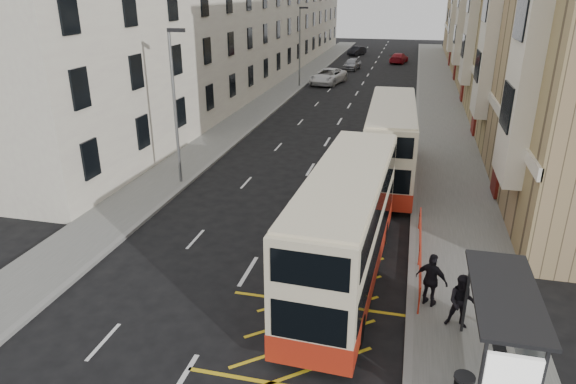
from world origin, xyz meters
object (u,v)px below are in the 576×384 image
(pedestrian_far, at_px, (432,280))
(car_silver, at_px, (352,64))
(street_lamp_far, at_px, (300,42))
(street_lamp_near, at_px, (175,100))
(bus_shelter, at_px, (510,325))
(pedestrian_mid, at_px, (462,302))
(car_dark, at_px, (357,51))
(white_van, at_px, (328,76))
(double_decker_rear, at_px, (390,142))
(double_decker_front, at_px, (345,227))
(car_red, at_px, (399,58))

(pedestrian_far, bearing_deg, car_silver, -55.04)
(car_silver, bearing_deg, street_lamp_far, -98.76)
(street_lamp_near, bearing_deg, bus_shelter, -40.14)
(bus_shelter, bearing_deg, street_lamp_far, 109.12)
(pedestrian_mid, bearing_deg, street_lamp_near, 149.26)
(bus_shelter, distance_m, street_lamp_near, 19.38)
(pedestrian_mid, xyz_separation_m, pedestrian_far, (-0.88, 1.02, 0.04))
(car_dark, bearing_deg, street_lamp_near, -72.05)
(car_silver, bearing_deg, pedestrian_mid, -72.47)
(street_lamp_near, distance_m, white_van, 33.03)
(street_lamp_near, relative_size, street_lamp_far, 1.00)
(street_lamp_near, relative_size, pedestrian_mid, 4.46)
(pedestrian_mid, height_order, car_silver, pedestrian_mid)
(pedestrian_far, bearing_deg, double_decker_rear, -55.25)
(double_decker_rear, bearing_deg, bus_shelter, -78.29)
(white_van, bearing_deg, double_decker_front, -68.39)
(bus_shelter, xyz_separation_m, pedestrian_far, (-1.74, 3.53, -1.05))
(car_dark, bearing_deg, street_lamp_far, -74.79)
(white_van, bearing_deg, pedestrian_far, -64.65)
(double_decker_front, distance_m, pedestrian_far, 3.40)
(street_lamp_far, height_order, white_van, street_lamp_far)
(double_decker_rear, bearing_deg, pedestrian_far, -82.28)
(street_lamp_near, distance_m, double_decker_rear, 11.67)
(white_van, bearing_deg, pedestrian_mid, -63.85)
(car_red, bearing_deg, pedestrian_far, 103.15)
(street_lamp_near, xyz_separation_m, double_decker_front, (9.92, -7.79, -2.47))
(car_silver, distance_m, car_dark, 15.59)
(street_lamp_near, distance_m, pedestrian_far, 16.09)
(street_lamp_far, distance_m, pedestrian_far, 41.12)
(street_lamp_near, bearing_deg, car_dark, 87.32)
(street_lamp_far, distance_m, double_decker_rear, 28.82)
(car_red, bearing_deg, double_decker_rear, 101.51)
(street_lamp_far, height_order, car_red, street_lamp_far)
(double_decker_rear, bearing_deg, car_red, 89.72)
(bus_shelter, distance_m, white_van, 46.71)
(car_dark, bearing_deg, pedestrian_far, -60.88)
(street_lamp_far, height_order, double_decker_rear, street_lamp_far)
(white_van, xyz_separation_m, car_silver, (1.27, 11.03, -0.09))
(car_dark, distance_m, car_red, 10.16)
(double_decker_front, xyz_separation_m, double_decker_rear, (0.96, 11.22, -0.00))
(car_dark, height_order, car_red, car_red)
(bus_shelter, xyz_separation_m, pedestrian_mid, (-0.86, 2.51, -1.09))
(street_lamp_far, xyz_separation_m, double_decker_rear, (10.88, -26.57, -2.48))
(car_silver, bearing_deg, white_van, -89.57)
(pedestrian_mid, bearing_deg, bus_shelter, -66.23)
(double_decker_rear, relative_size, car_red, 2.22)
(double_decker_rear, xyz_separation_m, car_dark, (-8.10, 55.86, -1.50))
(double_decker_rear, height_order, white_van, double_decker_rear)
(street_lamp_far, bearing_deg, car_dark, 84.58)
(bus_shelter, bearing_deg, double_decker_front, 136.09)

